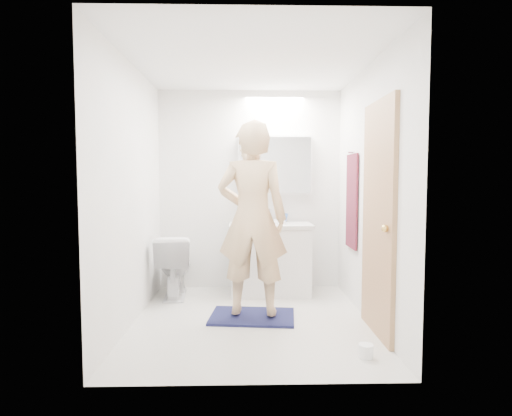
{
  "coord_description": "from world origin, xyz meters",
  "views": [
    {
      "loc": [
        -0.05,
        -3.91,
        1.34
      ],
      "look_at": [
        0.05,
        0.25,
        1.05
      ],
      "focal_mm": 29.62,
      "sensor_mm": 36.0,
      "label": 1
    }
  ],
  "objects_px": {
    "vanity_cabinet": "(270,260)",
    "toilet_paper_roll": "(366,351)",
    "person": "(252,219)",
    "soap_bottle_a": "(241,212)",
    "medicine_cabinet": "(275,165)",
    "toilet": "(174,265)",
    "soap_bottle_b": "(258,215)",
    "toothbrush_cup": "(284,218)"
  },
  "relations": [
    {
      "from": "vanity_cabinet",
      "to": "toothbrush_cup",
      "type": "relative_size",
      "value": 8.25
    },
    {
      "from": "toilet",
      "to": "soap_bottle_a",
      "type": "bearing_deg",
      "value": -164.85
    },
    {
      "from": "vanity_cabinet",
      "to": "soap_bottle_b",
      "type": "bearing_deg",
      "value": 128.63
    },
    {
      "from": "person",
      "to": "medicine_cabinet",
      "type": "bearing_deg",
      "value": -98.71
    },
    {
      "from": "soap_bottle_b",
      "to": "toothbrush_cup",
      "type": "xyz_separation_m",
      "value": [
        0.31,
        -0.02,
        -0.03
      ]
    },
    {
      "from": "toothbrush_cup",
      "to": "toilet_paper_roll",
      "type": "xyz_separation_m",
      "value": [
        0.44,
        -1.97,
        -0.82
      ]
    },
    {
      "from": "toilet",
      "to": "soap_bottle_b",
      "type": "xyz_separation_m",
      "value": [
        0.96,
        0.3,
        0.54
      ]
    },
    {
      "from": "vanity_cabinet",
      "to": "toilet",
      "type": "relative_size",
      "value": 1.27
    },
    {
      "from": "medicine_cabinet",
      "to": "person",
      "type": "height_order",
      "value": "person"
    },
    {
      "from": "person",
      "to": "soap_bottle_b",
      "type": "bearing_deg",
      "value": -88.22
    },
    {
      "from": "toilet",
      "to": "toothbrush_cup",
      "type": "relative_size",
      "value": 6.5
    },
    {
      "from": "soap_bottle_b",
      "to": "toothbrush_cup",
      "type": "distance_m",
      "value": 0.31
    },
    {
      "from": "toothbrush_cup",
      "to": "toilet",
      "type": "bearing_deg",
      "value": -167.77
    },
    {
      "from": "soap_bottle_b",
      "to": "toothbrush_cup",
      "type": "relative_size",
      "value": 1.42
    },
    {
      "from": "medicine_cabinet",
      "to": "soap_bottle_a",
      "type": "relative_size",
      "value": 3.58
    },
    {
      "from": "person",
      "to": "toilet_paper_roll",
      "type": "bearing_deg",
      "value": 138.22
    },
    {
      "from": "soap_bottle_a",
      "to": "soap_bottle_b",
      "type": "distance_m",
      "value": 0.21
    },
    {
      "from": "person",
      "to": "toilet_paper_roll",
      "type": "height_order",
      "value": "person"
    },
    {
      "from": "soap_bottle_a",
      "to": "soap_bottle_b",
      "type": "height_order",
      "value": "soap_bottle_a"
    },
    {
      "from": "toothbrush_cup",
      "to": "toilet_paper_roll",
      "type": "relative_size",
      "value": 0.99
    },
    {
      "from": "vanity_cabinet",
      "to": "soap_bottle_a",
      "type": "height_order",
      "value": "soap_bottle_a"
    },
    {
      "from": "soap_bottle_a",
      "to": "medicine_cabinet",
      "type": "bearing_deg",
      "value": 8.28
    },
    {
      "from": "soap_bottle_b",
      "to": "toilet_paper_roll",
      "type": "xyz_separation_m",
      "value": [
        0.76,
        -1.99,
        -0.85
      ]
    },
    {
      "from": "toilet",
      "to": "soap_bottle_b",
      "type": "distance_m",
      "value": 1.14
    },
    {
      "from": "soap_bottle_b",
      "to": "person",
      "type": "bearing_deg",
      "value": -94.32
    },
    {
      "from": "vanity_cabinet",
      "to": "toilet_paper_roll",
      "type": "bearing_deg",
      "value": -71.32
    },
    {
      "from": "toilet_paper_roll",
      "to": "soap_bottle_b",
      "type": "bearing_deg",
      "value": 110.8
    },
    {
      "from": "vanity_cabinet",
      "to": "toilet_paper_roll",
      "type": "distance_m",
      "value": 1.94
    },
    {
      "from": "medicine_cabinet",
      "to": "soap_bottle_a",
      "type": "distance_m",
      "value": 0.7
    },
    {
      "from": "medicine_cabinet",
      "to": "toilet",
      "type": "height_order",
      "value": "medicine_cabinet"
    },
    {
      "from": "vanity_cabinet",
      "to": "toilet",
      "type": "bearing_deg",
      "value": -174.03
    },
    {
      "from": "person",
      "to": "toothbrush_cup",
      "type": "xyz_separation_m",
      "value": [
        0.39,
        1.05,
        -0.09
      ]
    },
    {
      "from": "soap_bottle_a",
      "to": "toilet_paper_roll",
      "type": "distance_m",
      "value": 2.36
    },
    {
      "from": "soap_bottle_a",
      "to": "vanity_cabinet",
      "type": "bearing_deg",
      "value": -23.38
    },
    {
      "from": "soap_bottle_b",
      "to": "toothbrush_cup",
      "type": "bearing_deg",
      "value": -3.67
    },
    {
      "from": "medicine_cabinet",
      "to": "soap_bottle_b",
      "type": "distance_m",
      "value": 0.64
    },
    {
      "from": "soap_bottle_b",
      "to": "soap_bottle_a",
      "type": "bearing_deg",
      "value": -171.6
    },
    {
      "from": "medicine_cabinet",
      "to": "soap_bottle_b",
      "type": "bearing_deg",
      "value": -171.84
    },
    {
      "from": "toothbrush_cup",
      "to": "toilet_paper_roll",
      "type": "bearing_deg",
      "value": -77.29
    },
    {
      "from": "soap_bottle_b",
      "to": "toilet_paper_roll",
      "type": "height_order",
      "value": "soap_bottle_b"
    },
    {
      "from": "vanity_cabinet",
      "to": "soap_bottle_a",
      "type": "relative_size",
      "value": 3.66
    },
    {
      "from": "toothbrush_cup",
      "to": "medicine_cabinet",
      "type": "bearing_deg",
      "value": 154.06
    }
  ]
}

